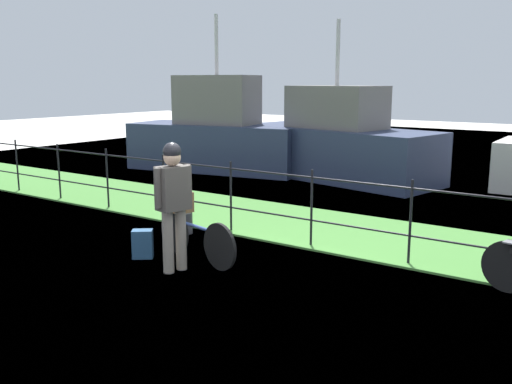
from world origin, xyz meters
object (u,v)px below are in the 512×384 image
at_px(terrier_dog, 179,186).
at_px(mooring_bollard, 186,223).
at_px(bicycle_main, 195,237).
at_px(backpack_on_paving, 143,244).
at_px(moored_boat_mid, 218,136).
at_px(moored_boat_far, 335,144).
at_px(wooden_crate, 179,201).
at_px(cyclist_person, 173,195).

xyz_separation_m(terrier_dog, mooring_bollard, (-0.71, 0.91, -0.81)).
xyz_separation_m(bicycle_main, terrier_dog, (-0.35, 0.08, 0.66)).
bearing_deg(backpack_on_paving, moored_boat_mid, 82.80).
xyz_separation_m(mooring_bollard, moored_boat_far, (-0.50, 6.19, 0.70)).
height_order(wooden_crate, mooring_bollard, wooden_crate).
height_order(moored_boat_mid, moored_boat_far, moored_boat_mid).
bearing_deg(backpack_on_paving, mooring_bollard, 67.15).
relative_size(moored_boat_mid, moored_boat_far, 0.91).
distance_m(bicycle_main, moored_boat_mid, 8.19).
distance_m(backpack_on_paving, moored_boat_far, 7.59).
height_order(wooden_crate, moored_boat_far, moored_boat_far).
relative_size(wooden_crate, moored_boat_mid, 0.07).
xyz_separation_m(cyclist_person, moored_boat_far, (-1.62, 7.66, -0.13)).
xyz_separation_m(cyclist_person, mooring_bollard, (-1.12, 1.47, -0.82)).
distance_m(wooden_crate, mooring_bollard, 1.28).
bearing_deg(backpack_on_paving, bicycle_main, -12.89).
xyz_separation_m(bicycle_main, wooden_crate, (-0.37, 0.08, 0.44)).
relative_size(cyclist_person, mooring_bollard, 4.68).
xyz_separation_m(wooden_crate, moored_boat_mid, (-4.50, 6.47, 0.18)).
xyz_separation_m(wooden_crate, mooring_bollard, (-0.69, 0.91, -0.59)).
bearing_deg(mooring_bollard, moored_boat_mid, 124.44).
bearing_deg(backpack_on_paving, cyclist_person, -49.64).
height_order(backpack_on_paving, moored_boat_far, moored_boat_far).
relative_size(cyclist_person, moored_boat_mid, 0.33).
distance_m(cyclist_person, mooring_bollard, 2.02).
bearing_deg(terrier_dog, cyclist_person, -53.53).
distance_m(cyclist_person, moored_boat_mid, 8.59).
xyz_separation_m(bicycle_main, moored_boat_far, (-1.55, 7.18, 0.54)).
height_order(bicycle_main, mooring_bollard, bicycle_main).
height_order(bicycle_main, wooden_crate, wooden_crate).
relative_size(bicycle_main, mooring_bollard, 4.56).
bearing_deg(mooring_bollard, wooden_crate, -52.92).
distance_m(cyclist_person, backpack_on_paving, 1.11).
height_order(bicycle_main, backpack_on_paving, bicycle_main).
xyz_separation_m(terrier_dog, backpack_on_paving, (-0.34, -0.41, -0.79)).
relative_size(bicycle_main, wooden_crate, 4.47).
height_order(backpack_on_paving, moored_boat_mid, moored_boat_mid).
xyz_separation_m(wooden_crate, terrier_dog, (0.02, -0.01, 0.22)).
bearing_deg(moored_boat_far, mooring_bollard, -85.42).
bearing_deg(wooden_crate, bicycle_main, -12.92).
distance_m(bicycle_main, moored_boat_far, 7.37).
relative_size(terrier_dog, backpack_on_paving, 0.81).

